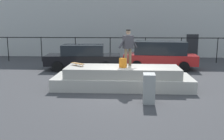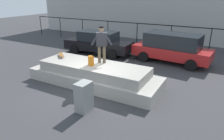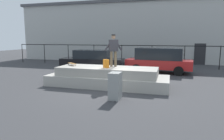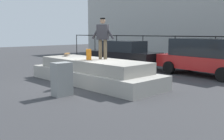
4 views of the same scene
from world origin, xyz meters
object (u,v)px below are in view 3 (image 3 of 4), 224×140
skateboarder (113,48)px  utility_box (115,86)px  backpack (106,64)px  car_red_hatchback_mid (159,60)px  car_black_sedan_near (92,60)px  skateboard (72,64)px

skateboarder → utility_box: 2.99m
skateboarder → backpack: (-0.23, -0.56, -0.76)m
car_red_hatchback_mid → utility_box: (-1.33, -7.26, -0.39)m
car_red_hatchback_mid → utility_box: car_red_hatchback_mid is taller
skateboarder → backpack: size_ratio=3.92×
backpack → car_black_sedan_near: 5.39m
skateboarder → car_black_sedan_near: skateboarder is taller
utility_box → skateboarder: bearing=109.0°
utility_box → car_black_sedan_near: bearing=120.3°
skateboard → car_black_sedan_near: 4.35m
skateboarder → car_red_hatchback_mid: size_ratio=0.35×
car_black_sedan_near → utility_box: (3.63, -6.67, -0.27)m
car_black_sedan_near → skateboarder: bearing=-55.6°
skateboarder → skateboard: bearing=-175.9°
skateboard → car_red_hatchback_mid: car_red_hatchback_mid is taller
car_black_sedan_near → backpack: bearing=-60.9°
car_black_sedan_near → utility_box: bearing=-61.5°
car_red_hatchback_mid → utility_box: size_ratio=4.32×
backpack → car_red_hatchback_mid: bearing=106.7°
backpack → skateboard: bearing=-149.8°
car_black_sedan_near → utility_box: car_black_sedan_near is taller
skateboard → backpack: size_ratio=1.67×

